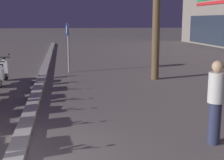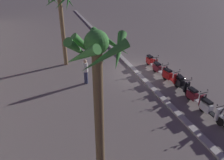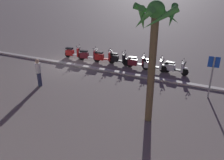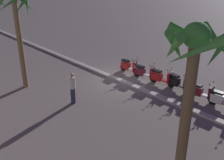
{
  "view_description": "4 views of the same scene",
  "coord_description": "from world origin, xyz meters",
  "px_view_note": "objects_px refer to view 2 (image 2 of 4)",
  "views": [
    {
      "loc": [
        5.43,
        1.21,
        2.53
      ],
      "look_at": [
        -1.92,
        2.38,
        1.13
      ],
      "focal_mm": 50.95,
      "sensor_mm": 36.0,
      "label": 1
    },
    {
      "loc": [
        -13.48,
        6.56,
        6.92
      ],
      "look_at": [
        -2.94,
        3.21,
        1.29
      ],
      "focal_mm": 34.4,
      "sensor_mm": 36.0,
      "label": 2
    },
    {
      "loc": [
        -10.21,
        14.74,
        6.33
      ],
      "look_at": [
        -5.28,
        3.98,
        1.15
      ],
      "focal_mm": 38.07,
      "sensor_mm": 36.0,
      "label": 3
    },
    {
      "loc": [
        -11.1,
        11.21,
        6.64
      ],
      "look_at": [
        -1.79,
        2.66,
        1.31
      ],
      "focal_mm": 41.45,
      "sensor_mm": 36.0,
      "label": 4
    }
  ],
  "objects_px": {
    "scooter_black_last_in_row": "(182,84)",
    "pedestrian_window_shopping": "(86,71)",
    "scooter_maroon_second_in_line": "(159,69)",
    "scooter_maroon_tail_end": "(195,97)",
    "palm_tree_by_mall_entrance": "(98,74)",
    "scooter_red_mid_rear": "(151,62)",
    "scooter_red_lead_nearest": "(170,76)",
    "palm_tree_far_corner": "(60,7)",
    "scooter_white_far_back": "(210,109)"
  },
  "relations": [
    {
      "from": "scooter_red_lead_nearest",
      "to": "palm_tree_by_mall_entrance",
      "type": "xyz_separation_m",
      "value": [
        -5.68,
        6.44,
        3.67
      ]
    },
    {
      "from": "scooter_white_far_back",
      "to": "pedestrian_window_shopping",
      "type": "distance_m",
      "value": 7.91
    },
    {
      "from": "scooter_red_mid_rear",
      "to": "palm_tree_by_mall_entrance",
      "type": "bearing_deg",
      "value": 142.86
    },
    {
      "from": "palm_tree_by_mall_entrance",
      "to": "scooter_maroon_second_in_line",
      "type": "bearing_deg",
      "value": -42.2
    },
    {
      "from": "scooter_maroon_second_in_line",
      "to": "palm_tree_far_corner",
      "type": "height_order",
      "value": "palm_tree_far_corner"
    },
    {
      "from": "scooter_maroon_tail_end",
      "to": "scooter_maroon_second_in_line",
      "type": "bearing_deg",
      "value": 0.69
    },
    {
      "from": "palm_tree_by_mall_entrance",
      "to": "pedestrian_window_shopping",
      "type": "height_order",
      "value": "palm_tree_by_mall_entrance"
    },
    {
      "from": "scooter_red_mid_rear",
      "to": "pedestrian_window_shopping",
      "type": "xyz_separation_m",
      "value": [
        -1.2,
        5.54,
        0.46
      ]
    },
    {
      "from": "scooter_white_far_back",
      "to": "scooter_maroon_tail_end",
      "type": "relative_size",
      "value": 1.04
    },
    {
      "from": "scooter_maroon_tail_end",
      "to": "palm_tree_by_mall_entrance",
      "type": "xyz_separation_m",
      "value": [
        -2.88,
        6.41,
        3.68
      ]
    },
    {
      "from": "scooter_black_last_in_row",
      "to": "palm_tree_by_mall_entrance",
      "type": "height_order",
      "value": "palm_tree_by_mall_entrance"
    },
    {
      "from": "scooter_black_last_in_row",
      "to": "palm_tree_far_corner",
      "type": "xyz_separation_m",
      "value": [
        6.65,
        6.63,
        4.08
      ]
    },
    {
      "from": "scooter_black_last_in_row",
      "to": "palm_tree_far_corner",
      "type": "distance_m",
      "value": 10.24
    },
    {
      "from": "scooter_white_far_back",
      "to": "scooter_black_last_in_row",
      "type": "height_order",
      "value": "same"
    },
    {
      "from": "scooter_black_last_in_row",
      "to": "scooter_maroon_second_in_line",
      "type": "relative_size",
      "value": 0.96
    },
    {
      "from": "scooter_black_last_in_row",
      "to": "palm_tree_by_mall_entrance",
      "type": "distance_m",
      "value": 8.77
    },
    {
      "from": "scooter_red_mid_rear",
      "to": "scooter_red_lead_nearest",
      "type": "bearing_deg",
      "value": 179.86
    },
    {
      "from": "scooter_maroon_tail_end",
      "to": "palm_tree_by_mall_entrance",
      "type": "distance_m",
      "value": 7.93
    },
    {
      "from": "scooter_red_mid_rear",
      "to": "scooter_maroon_tail_end",
      "type": "bearing_deg",
      "value": 179.57
    },
    {
      "from": "palm_tree_by_mall_entrance",
      "to": "scooter_maroon_tail_end",
      "type": "bearing_deg",
      "value": -65.78
    },
    {
      "from": "scooter_maroon_tail_end",
      "to": "palm_tree_by_mall_entrance",
      "type": "height_order",
      "value": "palm_tree_by_mall_entrance"
    },
    {
      "from": "scooter_white_far_back",
      "to": "palm_tree_far_corner",
      "type": "height_order",
      "value": "palm_tree_far_corner"
    },
    {
      "from": "scooter_maroon_tail_end",
      "to": "scooter_black_last_in_row",
      "type": "height_order",
      "value": "same"
    },
    {
      "from": "scooter_red_mid_rear",
      "to": "palm_tree_by_mall_entrance",
      "type": "xyz_separation_m",
      "value": [
        -8.51,
        6.45,
        3.68
      ]
    },
    {
      "from": "scooter_black_last_in_row",
      "to": "pedestrian_window_shopping",
      "type": "relative_size",
      "value": 1.02
    },
    {
      "from": "scooter_maroon_tail_end",
      "to": "scooter_black_last_in_row",
      "type": "distance_m",
      "value": 1.62
    },
    {
      "from": "palm_tree_far_corner",
      "to": "pedestrian_window_shopping",
      "type": "relative_size",
      "value": 3.4
    },
    {
      "from": "scooter_red_lead_nearest",
      "to": "scooter_red_mid_rear",
      "type": "bearing_deg",
      "value": -0.14
    },
    {
      "from": "scooter_maroon_tail_end",
      "to": "palm_tree_by_mall_entrance",
      "type": "relative_size",
      "value": 0.32
    },
    {
      "from": "scooter_white_far_back",
      "to": "palm_tree_by_mall_entrance",
      "type": "height_order",
      "value": "palm_tree_by_mall_entrance"
    },
    {
      "from": "scooter_red_lead_nearest",
      "to": "scooter_maroon_second_in_line",
      "type": "distance_m",
      "value": 1.33
    },
    {
      "from": "scooter_white_far_back",
      "to": "pedestrian_window_shopping",
      "type": "relative_size",
      "value": 1.02
    },
    {
      "from": "scooter_red_lead_nearest",
      "to": "scooter_maroon_tail_end",
      "type": "bearing_deg",
      "value": 179.29
    },
    {
      "from": "scooter_white_far_back",
      "to": "scooter_black_last_in_row",
      "type": "bearing_deg",
      "value": -4.73
    },
    {
      "from": "scooter_red_mid_rear",
      "to": "pedestrian_window_shopping",
      "type": "relative_size",
      "value": 1.01
    },
    {
      "from": "scooter_maroon_second_in_line",
      "to": "scooter_red_mid_rear",
      "type": "bearing_deg",
      "value": -3.48
    },
    {
      "from": "scooter_black_last_in_row",
      "to": "scooter_maroon_second_in_line",
      "type": "bearing_deg",
      "value": 5.13
    },
    {
      "from": "scooter_red_lead_nearest",
      "to": "palm_tree_by_mall_entrance",
      "type": "bearing_deg",
      "value": 131.43
    },
    {
      "from": "scooter_red_lead_nearest",
      "to": "scooter_black_last_in_row",
      "type": "bearing_deg",
      "value": -173.23
    },
    {
      "from": "scooter_white_far_back",
      "to": "scooter_maroon_second_in_line",
      "type": "relative_size",
      "value": 0.96
    },
    {
      "from": "scooter_black_last_in_row",
      "to": "scooter_red_lead_nearest",
      "type": "distance_m",
      "value": 1.2
    },
    {
      "from": "scooter_black_last_in_row",
      "to": "scooter_maroon_tail_end",
      "type": "bearing_deg",
      "value": 173.74
    },
    {
      "from": "scooter_maroon_second_in_line",
      "to": "palm_tree_by_mall_entrance",
      "type": "height_order",
      "value": "palm_tree_by_mall_entrance"
    },
    {
      "from": "scooter_maroon_second_in_line",
      "to": "palm_tree_far_corner",
      "type": "relative_size",
      "value": 0.31
    },
    {
      "from": "scooter_maroon_tail_end",
      "to": "scooter_maroon_second_in_line",
      "type": "height_order",
      "value": "same"
    },
    {
      "from": "scooter_red_lead_nearest",
      "to": "scooter_maroon_second_in_line",
      "type": "bearing_deg",
      "value": 3.64
    },
    {
      "from": "scooter_white_far_back",
      "to": "scooter_maroon_tail_end",
      "type": "height_order",
      "value": "same"
    },
    {
      "from": "scooter_red_lead_nearest",
      "to": "pedestrian_window_shopping",
      "type": "relative_size",
      "value": 1.01
    },
    {
      "from": "scooter_white_far_back",
      "to": "scooter_maroon_tail_end",
      "type": "distance_m",
      "value": 1.3
    },
    {
      "from": "palm_tree_by_mall_entrance",
      "to": "scooter_red_mid_rear",
      "type": "bearing_deg",
      "value": -37.14
    }
  ]
}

